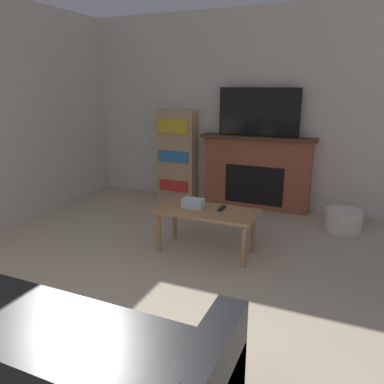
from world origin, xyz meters
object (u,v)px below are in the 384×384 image
(fireplace, at_px, (256,172))
(bookshelf, at_px, (177,155))
(tv, at_px, (259,112))
(storage_basket, at_px, (343,220))
(couch, at_px, (10,367))
(coffee_table, at_px, (206,216))

(fireplace, distance_m, bookshelf, 1.24)
(fireplace, xyz_separation_m, bookshelf, (-1.23, -0.02, 0.16))
(tv, distance_m, bookshelf, 1.40)
(fireplace, bearing_deg, tv, -90.00)
(storage_basket, bearing_deg, couch, -113.22)
(tv, relative_size, coffee_table, 1.06)
(fireplace, height_order, couch, fireplace)
(couch, distance_m, coffee_table, 2.30)
(fireplace, distance_m, coffee_table, 1.69)
(coffee_table, relative_size, storage_basket, 2.43)
(tv, bearing_deg, coffee_table, -93.34)
(tv, xyz_separation_m, coffee_table, (-0.10, -1.67, -0.95))
(coffee_table, xyz_separation_m, storage_basket, (1.31, 1.24, -0.27))
(coffee_table, bearing_deg, couch, -95.16)
(bookshelf, bearing_deg, fireplace, 1.05)
(storage_basket, bearing_deg, bookshelf, 170.08)
(coffee_table, height_order, bookshelf, bookshelf)
(couch, xyz_separation_m, coffee_table, (0.21, 2.29, 0.12))
(tv, xyz_separation_m, bookshelf, (-1.23, -0.00, -0.67))
(tv, xyz_separation_m, couch, (-0.30, -3.95, -1.07))
(fireplace, bearing_deg, bookshelf, -178.95)
(tv, height_order, storage_basket, tv)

